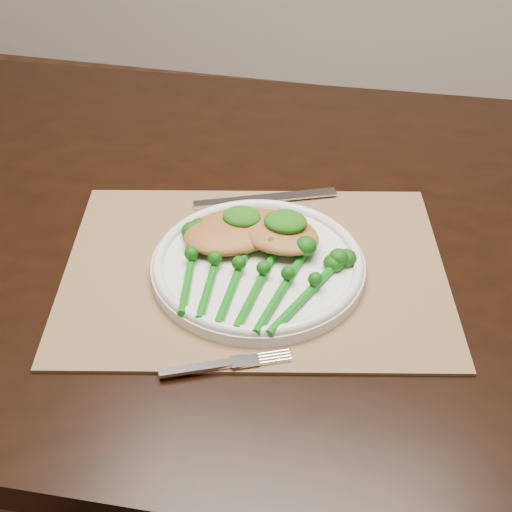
% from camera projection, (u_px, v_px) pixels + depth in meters
% --- Properties ---
extents(dining_table, '(1.64, 0.97, 0.75)m').
position_uv_depth(dining_table, '(263.00, 400.00, 1.21)').
color(dining_table, black).
rests_on(dining_table, ground).
extents(placemat, '(0.54, 0.44, 0.00)m').
position_uv_depth(placemat, '(255.00, 269.00, 0.90)').
color(placemat, olive).
rests_on(placemat, dining_table).
extents(dinner_plate, '(0.27, 0.27, 0.02)m').
position_uv_depth(dinner_plate, '(258.00, 264.00, 0.89)').
color(dinner_plate, white).
rests_on(dinner_plate, placemat).
extents(knife, '(0.20, 0.09, 0.01)m').
position_uv_depth(knife, '(252.00, 200.00, 1.01)').
color(knife, silver).
rests_on(knife, placemat).
extents(fork, '(0.14, 0.07, 0.00)m').
position_uv_depth(fork, '(234.00, 362.00, 0.77)').
color(fork, silver).
rests_on(fork, placemat).
extents(chicken_fillet_left, '(0.16, 0.15, 0.03)m').
position_uv_depth(chicken_fillet_left, '(235.00, 231.00, 0.91)').
color(chicken_fillet_left, '#A66830').
rests_on(chicken_fillet_left, dinner_plate).
extents(chicken_fillet_right, '(0.14, 0.12, 0.02)m').
position_uv_depth(chicken_fillet_right, '(275.00, 231.00, 0.90)').
color(chicken_fillet_right, '#A66830').
rests_on(chicken_fillet_right, dinner_plate).
extents(pesto_dollop_left, '(0.05, 0.04, 0.02)m').
position_uv_depth(pesto_dollop_left, '(242.00, 217.00, 0.91)').
color(pesto_dollop_left, '#13480A').
rests_on(pesto_dollop_left, chicken_fillet_left).
extents(pesto_dollop_right, '(0.06, 0.05, 0.02)m').
position_uv_depth(pesto_dollop_right, '(285.00, 222.00, 0.89)').
color(pesto_dollop_right, '#13480A').
rests_on(pesto_dollop_right, chicken_fillet_right).
extents(broccolini_bundle, '(0.19, 0.20, 0.04)m').
position_uv_depth(broccolini_bundle, '(246.00, 284.00, 0.84)').
color(broccolini_bundle, '#0D650F').
rests_on(broccolini_bundle, dinner_plate).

